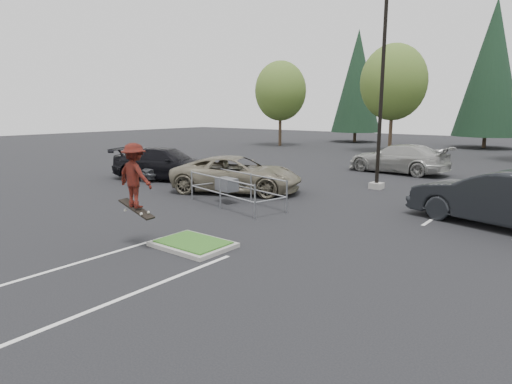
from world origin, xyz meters
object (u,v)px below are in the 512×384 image
Objects in this scene: decid_b at (393,85)px; car_l_tan at (235,174)px; cart_corral at (229,185)px; car_r_charc at (500,198)px; conif_a at (357,81)px; light_pole at (381,95)px; decid_a at (281,93)px; car_far_silver at (398,158)px; skateboarder at (135,176)px; car_l_grey at (143,165)px; conif_b at (492,68)px; car_l_black at (165,164)px.

car_l_tan is (1.51, -23.53, -5.19)m from decid_b.
car_r_charc is at bearing 30.72° from cart_corral.
conif_a is 2.75× the size of cart_corral.
light_pole reaches higher than cart_corral.
conif_a is (4.01, 9.97, 1.52)m from decid_a.
decid_a is at bearing -177.61° from decid_b.
cart_corral is 0.77× the size of car_far_silver.
light_pole is 31.63m from conif_a.
skateboarder is at bearing 3.23° from car_far_silver.
skateboarder is 19.04m from car_far_silver.
conif_a is (-7.99, 9.47, 1.05)m from decid_b.
car_l_tan is (9.50, -33.00, -6.25)m from conif_a.
conif_a reaches higher than car_l_grey.
light_pole is 1.65× the size of car_l_tan.
car_far_silver is (13.37, -22.00, -6.21)m from conif_a.
cart_corral is at bearing -72.59° from conif_a.
cart_corral is (11.01, -35.09, -6.30)m from conif_a.
conif_a is 3.12× the size of car_l_grey.
skateboarder is 0.34× the size of car_far_silver.
decid_b is 0.66× the size of conif_b.
cart_corral is at bearing -83.29° from decid_b.
conif_a is 2.24× the size of car_r_charc.
car_r_charc is (18.00, 0.92, 0.25)m from car_l_grey.
car_l_tan is at bearing -115.01° from car_l_black.
car_far_silver is (10.87, 11.00, 0.18)m from car_l_grey.
skateboarder is 11.84m from car_r_charc.
conif_a is 38.56m from car_r_charc.
decid_a is at bearing -111.91° from conif_a.
car_r_charc reaches higher than car_l_black.
car_r_charc is (16.50, 0.54, 0.06)m from car_l_black.
decid_a is at bearing -1.59° from car_l_black.
light_pole is 0.70× the size of conif_b.
car_l_black reaches higher than car_l_tan.
light_pole is at bearing -101.72° from skateboarder.
car_l_black is at bearing -99.78° from decid_b.
car_l_black is 14.16m from car_far_silver.
car_l_tan is at bearing -71.19° from car_r_charc.
car_far_silver is at bearing -58.72° from conif_a.
car_l_tan is 1.06× the size of car_r_charc.
car_r_charc is at bearing -42.06° from decid_a.
car_far_silver reaches higher than car_l_tan.
skateboarder reaches higher than car_l_tan.
light_pole reaches higher than decid_b.
light_pole is 8.75m from cart_corral.
light_pole is at bearing -87.31° from car_l_black.
light_pole is 1.14× the size of decid_a.
skateboarder is 8.74m from car_l_tan.
car_far_silver is (-1.13, 6.00, -3.67)m from light_pole.
conif_b is 36.13m from car_l_grey.
conif_a is at bearing -143.79° from car_far_silver.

